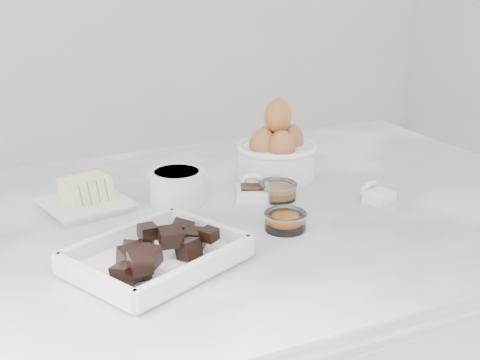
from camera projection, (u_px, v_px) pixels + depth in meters
name	position (u px, v px, depth m)	size (l,w,h in m)	color
marble_slab	(237.00, 220.00, 1.14)	(1.20, 0.80, 0.04)	white
chocolate_dish	(156.00, 251.00, 0.92)	(0.28, 0.25, 0.06)	white
butter_plate	(84.00, 197.00, 1.13)	(0.16, 0.16, 0.06)	white
sugar_ramekin	(177.00, 186.00, 1.15)	(0.10, 0.10, 0.06)	white
egg_bowl	(277.00, 151.00, 1.28)	(0.16, 0.16, 0.15)	white
honey_bowl	(278.00, 190.00, 1.17)	(0.07, 0.07, 0.03)	white
zest_bowl	(285.00, 220.00, 1.04)	(0.07, 0.07, 0.03)	white
vanilla_spoon	(252.00, 190.00, 1.18)	(0.07, 0.08, 0.04)	white
salt_spoon	(377.00, 194.00, 1.17)	(0.06, 0.07, 0.04)	white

